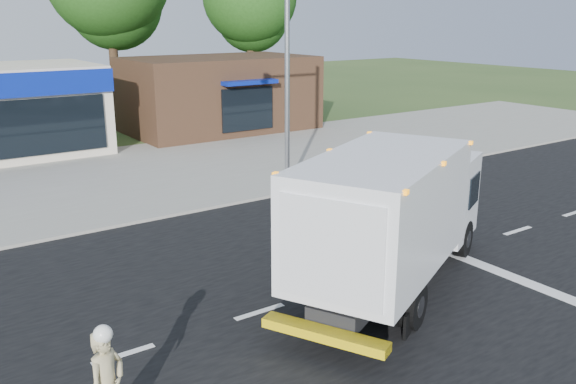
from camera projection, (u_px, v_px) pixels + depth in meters
The scene contains 9 objects.
ground at pixel (365, 279), 14.65m from camera, with size 120.00×120.00×0.00m, color #385123.
road_asphalt at pixel (365, 279), 14.65m from camera, with size 60.00×14.00×0.02m, color black.
sidewalk at pixel (206, 197), 21.11m from camera, with size 60.00×2.40×0.12m, color gray.
parking_apron at pixel (142, 166), 25.69m from camera, with size 60.00×9.00×0.02m, color gray.
lane_markings at pixel (446, 284), 14.33m from camera, with size 55.20×7.00×0.01m.
ems_box_truck at pixel (394, 210), 13.62m from camera, with size 7.78×5.42×3.34m.
emergency_worker at pixel (107, 384), 8.90m from camera, with size 0.76×0.67×1.86m.
brown_storefront at pixel (219, 94), 33.70m from camera, with size 10.00×6.70×4.00m.
traffic_signal_pole at pixel (271, 52), 20.58m from camera, with size 3.51×0.25×8.00m.
Camera 1 is at (-9.24, -10.02, 6.07)m, focal length 38.00 mm.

